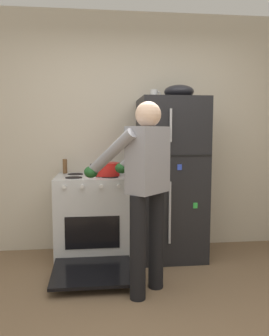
% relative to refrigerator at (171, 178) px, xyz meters
% --- Properties ---
extents(kitchen_wall_back, '(6.00, 0.10, 2.70)m').
position_rel_refrigerator_xyz_m(kitchen_wall_back, '(-0.38, 0.38, 0.49)').
color(kitchen_wall_back, beige).
rests_on(kitchen_wall_back, ground).
extents(refrigerator, '(0.68, 0.72, 1.71)m').
position_rel_refrigerator_xyz_m(refrigerator, '(0.00, 0.00, 0.00)').
color(refrigerator, black).
rests_on(refrigerator, ground).
extents(stove_range, '(0.76, 1.21, 0.90)m').
position_rel_refrigerator_xyz_m(stove_range, '(-0.85, -0.02, -0.42)').
color(stove_range, silver).
rests_on(stove_range, ground).
extents(person_cook, '(0.72, 0.75, 1.60)m').
position_rel_refrigerator_xyz_m(person_cook, '(-0.41, -0.82, 0.11)').
color(person_cook, black).
rests_on(person_cook, ground).
extents(red_pot, '(0.36, 0.26, 0.13)m').
position_rel_refrigerator_xyz_m(red_pot, '(-0.69, -0.05, 0.11)').
color(red_pot, red).
rests_on(red_pot, stove_range).
extents(coffee_mug, '(0.11, 0.08, 0.10)m').
position_rel_refrigerator_xyz_m(coffee_mug, '(-0.18, 0.05, 0.90)').
color(coffee_mug, silver).
rests_on(coffee_mug, refrigerator).
extents(pepper_mill, '(0.05, 0.05, 0.16)m').
position_rel_refrigerator_xyz_m(pepper_mill, '(-1.15, 0.20, 0.13)').
color(pepper_mill, brown).
rests_on(pepper_mill, stove_range).
extents(mixing_bowl, '(0.32, 0.32, 0.14)m').
position_rel_refrigerator_xyz_m(mixing_bowl, '(0.08, 0.00, 0.93)').
color(mixing_bowl, black).
rests_on(mixing_bowl, refrigerator).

